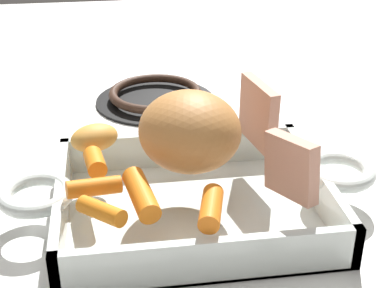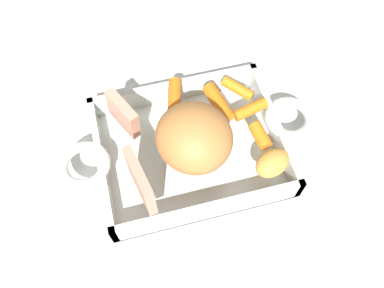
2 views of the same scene
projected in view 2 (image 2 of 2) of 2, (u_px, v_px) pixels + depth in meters
ground_plane at (190, 153)px, 0.65m from camera, size 1.99×1.99×0.00m
roasting_dish at (190, 147)px, 0.63m from camera, size 0.40×0.23×0.05m
pork_roast at (196, 137)px, 0.56m from camera, size 0.15×0.15×0.08m
roast_slice_thin at (123, 114)px, 0.59m from camera, size 0.04×0.07×0.07m
roast_slice_outer at (140, 181)px, 0.53m from camera, size 0.03×0.08×0.08m
baby_carrot_long at (260, 136)px, 0.59m from camera, size 0.03×0.04×0.02m
baby_carrot_center_right at (238, 88)px, 0.64m from camera, size 0.05×0.05×0.02m
baby_carrot_southeast at (250, 109)px, 0.62m from camera, size 0.06×0.03×0.02m
baby_carrot_northeast at (218, 103)px, 0.62m from camera, size 0.03×0.07×0.03m
baby_carrot_short at (175, 95)px, 0.63m from camera, size 0.03×0.06×0.02m
potato_golden_small at (272, 163)px, 0.57m from camera, size 0.07×0.06×0.03m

